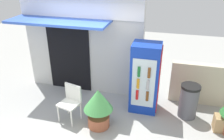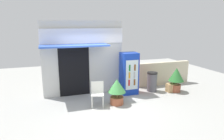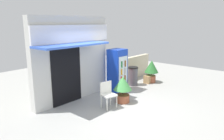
% 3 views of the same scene
% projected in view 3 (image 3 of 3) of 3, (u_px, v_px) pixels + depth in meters
% --- Properties ---
extents(ground, '(16.00, 16.00, 0.00)m').
position_uv_depth(ground, '(116.00, 108.00, 6.91)').
color(ground, '#A3A39E').
extents(storefront_building, '(3.24, 1.10, 2.95)m').
position_uv_depth(storefront_building, '(72.00, 58.00, 7.32)').
color(storefront_building, silver).
rests_on(storefront_building, ground).
extents(drink_cooler, '(0.67, 0.64, 1.71)m').
position_uv_depth(drink_cooler, '(117.00, 70.00, 8.46)').
color(drink_cooler, '#1438B2').
rests_on(drink_cooler, ground).
extents(plastic_chair, '(0.52, 0.50, 0.86)m').
position_uv_depth(plastic_chair, '(107.00, 93.00, 6.85)').
color(plastic_chair, white).
rests_on(plastic_chair, ground).
extents(potted_plant_near_shop, '(0.64, 0.64, 0.93)m').
position_uv_depth(potted_plant_near_shop, '(123.00, 87.00, 7.29)').
color(potted_plant_near_shop, '#AD5B3D').
rests_on(potted_plant_near_shop, ground).
extents(potted_plant_curbside, '(0.64, 0.64, 1.03)m').
position_uv_depth(potted_plant_curbside, '(151.00, 69.00, 9.69)').
color(potted_plant_curbside, '#995138').
rests_on(potted_plant_curbside, ground).
extents(trash_bin, '(0.44, 0.44, 0.83)m').
position_uv_depth(trash_bin, '(133.00, 76.00, 9.30)').
color(trash_bin, '#595960').
rests_on(trash_bin, ground).
extents(stone_boundary_wall, '(2.77, 0.21, 1.08)m').
position_uv_depth(stone_boundary_wall, '(132.00, 68.00, 10.40)').
color(stone_boundary_wall, beige).
rests_on(stone_boundary_wall, ground).
extents(cardboard_box, '(0.44, 0.29, 0.36)m').
position_uv_depth(cardboard_box, '(148.00, 79.00, 9.71)').
color(cardboard_box, tan).
rests_on(cardboard_box, ground).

